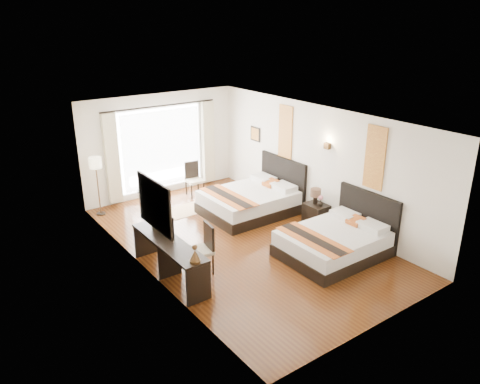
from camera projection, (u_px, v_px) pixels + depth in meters
floor at (241, 241)px, 10.46m from camera, size 4.50×7.50×0.01m
ceiling at (241, 117)px, 9.46m from camera, size 4.50×7.50×0.02m
wall_headboard at (317, 164)px, 11.18m from camera, size 0.01×7.50×2.80m
wall_desk at (144, 205)px, 8.73m from camera, size 0.01×7.50×2.80m
wall_window at (161, 145)px, 12.80m from camera, size 4.50×0.01×2.80m
wall_entry at (385, 249)px, 7.12m from camera, size 4.50×0.01×2.80m
window_glass at (161, 148)px, 12.82m from camera, size 2.40×0.02×2.20m
sheer_curtain at (162, 149)px, 12.77m from camera, size 2.30×0.02×2.10m
drape_left at (112, 159)px, 11.96m from camera, size 0.35×0.14×2.35m
drape_right at (208, 142)px, 13.54m from camera, size 0.35×0.14×2.35m
art_panel_near at (375, 158)px, 9.71m from camera, size 0.03×0.50×1.35m
art_panel_far at (285, 132)px, 11.86m from camera, size 0.03×0.50×1.35m
wall_sconce at (327, 146)px, 10.70m from camera, size 0.10×0.14×0.14m
mirror_frame at (154, 205)px, 8.37m from camera, size 0.04×1.25×0.95m
mirror_glass at (156, 204)px, 8.38m from camera, size 0.01×1.12×0.82m
bed_near at (336, 241)px, 9.75m from camera, size 2.13×1.66×1.20m
bed_far at (252, 200)px, 11.85m from camera, size 2.26×1.76×1.28m
nightstand at (316, 215)px, 11.17m from camera, size 0.44×0.55×0.53m
table_lamp at (316, 194)px, 11.05m from camera, size 0.25×0.25×0.40m
vase at (320, 204)px, 11.00m from camera, size 0.17×0.17×0.14m
console_desk at (169, 259)px, 8.91m from camera, size 0.50×2.20×0.76m
television at (159, 224)px, 9.02m from camera, size 0.21×0.72×0.41m
bronze_figurine at (195, 255)px, 7.98m from camera, size 0.23×0.23×0.29m
desk_chair at (201, 258)px, 9.09m from camera, size 0.53×0.53×0.99m
floor_lamp at (96, 167)px, 11.41m from camera, size 0.30×0.30×1.50m
side_table at (148, 201)px, 11.92m from camera, size 0.51×0.51×0.59m
fruit_bowl at (148, 189)px, 11.80m from camera, size 0.30×0.30×0.06m
window_chair at (195, 185)px, 13.00m from camera, size 0.48×0.48×0.94m
jute_rug at (186, 210)px, 12.07m from camera, size 1.15×0.82×0.01m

